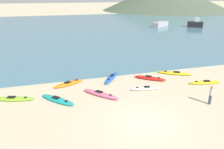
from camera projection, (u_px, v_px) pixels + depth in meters
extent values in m
plane|color=beige|center=(145.00, 122.00, 14.76)|extent=(400.00, 400.00, 0.00)
cube|color=teal|center=(71.00, 28.00, 54.17)|extent=(160.00, 70.00, 0.06)
cone|color=#4C5B47|center=(172.00, 1.00, 109.38)|extent=(53.15, 53.15, 8.97)
ellipsoid|color=yellow|center=(175.00, 73.00, 23.43)|extent=(3.47, 2.48, 0.25)
cube|color=black|center=(177.00, 72.00, 23.33)|extent=(0.76, 0.68, 0.05)
cylinder|color=black|center=(166.00, 71.00, 23.61)|extent=(0.26, 0.26, 0.02)
ellipsoid|color=#E5668C|center=(101.00, 94.00, 18.47)|extent=(2.81, 3.05, 0.33)
cube|color=black|center=(99.00, 92.00, 18.49)|extent=(0.68, 0.70, 0.05)
cylinder|color=black|center=(111.00, 95.00, 17.92)|extent=(0.22, 0.22, 0.02)
ellipsoid|color=white|center=(145.00, 88.00, 19.62)|extent=(2.74, 1.00, 0.28)
cube|color=black|center=(147.00, 87.00, 19.58)|extent=(0.53, 0.39, 0.05)
cylinder|color=black|center=(137.00, 87.00, 19.48)|extent=(0.20, 0.20, 0.02)
ellipsoid|color=teal|center=(58.00, 100.00, 17.57)|extent=(2.85, 3.05, 0.26)
cube|color=black|center=(56.00, 97.00, 17.60)|extent=(0.72, 0.73, 0.05)
cylinder|color=black|center=(66.00, 101.00, 17.06)|extent=(0.26, 0.26, 0.02)
ellipsoid|color=#8CCC2D|center=(14.00, 99.00, 17.74)|extent=(3.57, 1.69, 0.25)
cube|color=black|center=(11.00, 97.00, 17.69)|extent=(0.72, 0.55, 0.05)
cylinder|color=black|center=(25.00, 97.00, 17.69)|extent=(0.24, 0.24, 0.02)
ellipsoid|color=orange|center=(69.00, 83.00, 20.73)|extent=(3.12, 1.90, 0.27)
cube|color=black|center=(67.00, 82.00, 20.58)|extent=(0.67, 0.61, 0.05)
cylinder|color=black|center=(77.00, 80.00, 21.18)|extent=(0.27, 0.27, 0.02)
ellipsoid|color=blue|center=(112.00, 78.00, 22.03)|extent=(2.40, 3.13, 0.36)
cube|color=black|center=(112.00, 75.00, 22.11)|extent=(0.61, 0.68, 0.05)
cylinder|color=black|center=(109.00, 79.00, 21.13)|extent=(0.20, 0.20, 0.02)
ellipsoid|color=red|center=(150.00, 78.00, 21.97)|extent=(2.92, 2.47, 0.32)
cube|color=black|center=(149.00, 76.00, 21.96)|extent=(0.68, 0.64, 0.05)
cylinder|color=black|center=(159.00, 78.00, 21.61)|extent=(0.24, 0.24, 0.02)
ellipsoid|color=yellow|center=(205.00, 82.00, 20.99)|extent=(3.25, 1.25, 0.25)
cube|color=black|center=(207.00, 81.00, 20.95)|extent=(0.63, 0.47, 0.05)
cylinder|color=black|center=(196.00, 81.00, 20.86)|extent=(0.23, 0.23, 0.02)
cylinder|color=#384260|center=(209.00, 100.00, 16.99)|extent=(0.11, 0.11, 0.77)
cylinder|color=#384260|center=(211.00, 100.00, 17.03)|extent=(0.11, 0.11, 0.77)
cube|color=#B2B2B7|center=(211.00, 92.00, 16.78)|extent=(0.26, 0.24, 0.55)
cylinder|color=#B2B2B7|center=(210.00, 92.00, 16.74)|extent=(0.08, 0.08, 0.52)
cylinder|color=#B2B2B7|center=(212.00, 92.00, 16.80)|extent=(0.08, 0.08, 0.52)
sphere|color=#A37A5B|center=(212.00, 87.00, 16.64)|extent=(0.21, 0.21, 0.21)
cube|color=black|center=(195.00, 24.00, 55.40)|extent=(4.02, 3.55, 1.38)
cube|color=silver|center=(197.00, 20.00, 54.87)|extent=(1.50, 1.48, 0.96)
cube|color=#B2B2B7|center=(160.00, 24.00, 56.72)|extent=(5.72, 4.70, 1.13)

